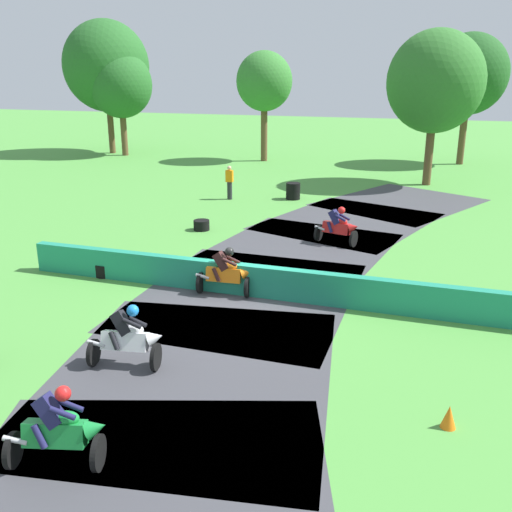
# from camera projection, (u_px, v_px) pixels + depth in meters

# --- Properties ---
(ground_plane) EXTENTS (120.00, 120.00, 0.00)m
(ground_plane) POSITION_uv_depth(u_px,v_px,m) (246.00, 294.00, 16.49)
(ground_plane) COLOR #4C933D
(track_asphalt) EXTENTS (10.89, 35.60, 0.01)m
(track_asphalt) POSITION_uv_depth(u_px,v_px,m) (294.00, 300.00, 16.07)
(track_asphalt) COLOR #3D3D42
(track_asphalt) RESTS_ON ground
(safety_barrier) EXTENTS (23.39, 1.01, 0.90)m
(safety_barrier) POSITION_uv_depth(u_px,v_px,m) (421.00, 300.00, 14.94)
(safety_barrier) COLOR #1E8466
(safety_barrier) RESTS_ON ground
(motorcycle_lead_red) EXTENTS (1.71, 1.05, 1.42)m
(motorcycle_lead_red) POSITION_uv_depth(u_px,v_px,m) (338.00, 226.00, 20.96)
(motorcycle_lead_red) COLOR black
(motorcycle_lead_red) RESTS_ON ground
(motorcycle_chase_orange) EXTENTS (1.68, 0.74, 1.42)m
(motorcycle_chase_orange) POSITION_uv_depth(u_px,v_px,m) (227.00, 272.00, 16.30)
(motorcycle_chase_orange) COLOR black
(motorcycle_chase_orange) RESTS_ON ground
(motorcycle_trailing_white) EXTENTS (1.67, 0.96, 1.42)m
(motorcycle_trailing_white) POSITION_uv_depth(u_px,v_px,m) (129.00, 338.00, 12.44)
(motorcycle_trailing_white) COLOR black
(motorcycle_trailing_white) RESTS_ON ground
(motorcycle_fourth_green) EXTENTS (1.68, 1.05, 1.43)m
(motorcycle_fourth_green) POSITION_uv_depth(u_px,v_px,m) (60.00, 430.00, 9.28)
(motorcycle_fourth_green) COLOR black
(motorcycle_fourth_green) RESTS_ON ground
(tire_stack_near) EXTENTS (0.69, 0.69, 0.80)m
(tire_stack_near) POSITION_uv_depth(u_px,v_px,m) (293.00, 191.00, 28.14)
(tire_stack_near) COLOR black
(tire_stack_near) RESTS_ON ground
(tire_stack_mid_a) EXTENTS (0.63, 0.63, 0.40)m
(tire_stack_mid_a) POSITION_uv_depth(u_px,v_px,m) (202.00, 225.00, 22.89)
(tire_stack_mid_a) COLOR black
(tire_stack_mid_a) RESTS_ON ground
(tire_stack_mid_b) EXTENTS (0.67, 0.67, 0.40)m
(tire_stack_mid_b) POSITION_uv_depth(u_px,v_px,m) (105.00, 269.00, 17.94)
(tire_stack_mid_b) COLOR black
(tire_stack_mid_b) RESTS_ON ground
(track_marshal) EXTENTS (0.34, 0.24, 1.63)m
(track_marshal) POSITION_uv_depth(u_px,v_px,m) (230.00, 183.00, 27.99)
(track_marshal) COLOR #232328
(track_marshal) RESTS_ON ground
(traffic_cone) EXTENTS (0.28, 0.28, 0.44)m
(traffic_cone) POSITION_uv_depth(u_px,v_px,m) (449.00, 417.00, 10.37)
(traffic_cone) COLOR orange
(traffic_cone) RESTS_ON ground
(tree_far_left) EXTENTS (4.39, 4.39, 7.24)m
(tree_far_left) POSITION_uv_depth(u_px,v_px,m) (121.00, 85.00, 40.54)
(tree_far_left) COLOR brown
(tree_far_left) RESTS_ON ground
(tree_far_right) EXTENTS (3.69, 3.69, 7.16)m
(tree_far_right) POSITION_uv_depth(u_px,v_px,m) (264.00, 82.00, 38.02)
(tree_far_right) COLOR brown
(tree_far_right) RESTS_ON ground
(tree_mid_rise) EXTENTS (4.81, 4.81, 8.22)m
(tree_mid_rise) POSITION_uv_depth(u_px,v_px,m) (469.00, 74.00, 36.53)
(tree_mid_rise) COLOR brown
(tree_mid_rise) RESTS_ON ground
(tree_behind_barrier) EXTENTS (5.02, 5.02, 8.05)m
(tree_behind_barrier) POSITION_uv_depth(u_px,v_px,m) (436.00, 82.00, 30.00)
(tree_behind_barrier) COLOR brown
(tree_behind_barrier) RESTS_ON ground
(tree_distant) EXTENTS (6.07, 6.07, 9.36)m
(tree_distant) POSITION_uv_depth(u_px,v_px,m) (106.00, 66.00, 41.25)
(tree_distant) COLOR brown
(tree_distant) RESTS_ON ground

